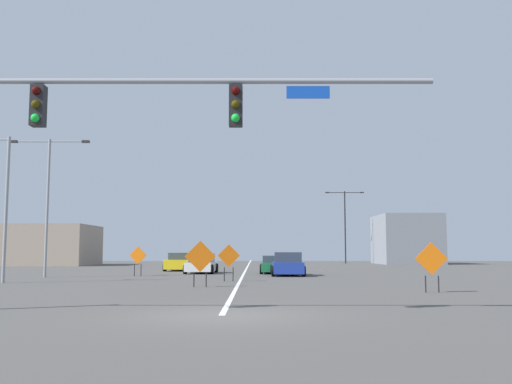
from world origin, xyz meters
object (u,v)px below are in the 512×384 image
(traffic_signal_assembly, at_px, (54,121))
(street_lamp_far_left, at_px, (51,193))
(street_lamp_mid_right, at_px, (348,220))
(construction_sign_right_lane, at_px, (203,258))
(construction_sign_median_near, at_px, (434,261))
(car_green_distant, at_px, (277,265))
(construction_sign_median_far, at_px, (141,257))
(car_white_passing, at_px, (204,264))
(car_yellow_approaching, at_px, (184,262))
(car_blue_near, at_px, (290,265))
(construction_sign_left_lane, at_px, (231,258))
(street_lamp_near_left, at_px, (6,200))

(traffic_signal_assembly, relative_size, street_lamp_far_left, 1.82)
(street_lamp_far_left, bearing_deg, street_lamp_mid_right, 56.44)
(construction_sign_right_lane, bearing_deg, construction_sign_median_near, -19.58)
(construction_sign_median_near, bearing_deg, street_lamp_far_left, 147.33)
(construction_sign_median_near, bearing_deg, street_lamp_mid_right, 84.99)
(car_green_distant, bearing_deg, construction_sign_median_far, -152.72)
(construction_sign_median_far, distance_m, car_white_passing, 5.86)
(car_yellow_approaching, distance_m, car_blue_near, 11.88)
(construction_sign_median_far, bearing_deg, car_blue_near, 5.09)
(construction_sign_right_lane, height_order, construction_sign_left_lane, construction_sign_right_lane)
(traffic_signal_assembly, relative_size, construction_sign_right_lane, 7.54)
(construction_sign_left_lane, distance_m, construction_sign_median_near, 11.33)
(car_blue_near, bearing_deg, construction_sign_median_far, -174.91)
(construction_sign_median_near, distance_m, car_green_distant, 19.08)
(street_lamp_near_left, bearing_deg, construction_sign_median_far, 54.63)
(street_lamp_mid_right, bearing_deg, construction_sign_median_near, -95.01)
(street_lamp_far_left, height_order, construction_sign_median_far, street_lamp_far_left)
(traffic_signal_assembly, xyz_separation_m, street_lamp_far_left, (-7.36, 19.99, 0.18))
(car_green_distant, height_order, car_white_passing, car_white_passing)
(traffic_signal_assembly, xyz_separation_m, car_yellow_approaching, (-0.76, 31.22, -4.18))
(street_lamp_far_left, bearing_deg, construction_sign_median_far, 16.48)
(street_lamp_mid_right, xyz_separation_m, car_blue_near, (-8.85, -32.85, -4.57))
(construction_sign_right_lane, distance_m, construction_sign_median_far, 11.69)
(construction_sign_median_far, xyz_separation_m, construction_sign_median_near, (14.01, -13.85, 0.02))
(street_lamp_mid_right, height_order, construction_sign_median_far, street_lamp_mid_right)
(street_lamp_mid_right, xyz_separation_m, car_green_distant, (-9.55, -29.24, -4.66))
(car_green_distant, distance_m, car_white_passing, 5.11)
(traffic_signal_assembly, bearing_deg, car_blue_near, 72.26)
(traffic_signal_assembly, distance_m, car_yellow_approaching, 31.51)
(street_lamp_near_left, xyz_separation_m, construction_sign_left_lane, (11.19, 1.52, -2.88))
(street_lamp_near_left, bearing_deg, car_yellow_approaching, 68.68)
(street_lamp_far_left, distance_m, construction_sign_right_lane, 14.08)
(car_white_passing, bearing_deg, construction_sign_right_lane, -84.80)
(traffic_signal_assembly, distance_m, construction_sign_median_near, 14.58)
(street_lamp_near_left, height_order, car_green_distant, street_lamp_near_left)
(car_yellow_approaching, distance_m, car_white_passing, 5.45)
(car_yellow_approaching, distance_m, car_green_distant, 8.92)
(construction_sign_median_near, bearing_deg, street_lamp_near_left, 161.57)
(construction_sign_median_near, relative_size, car_blue_near, 0.44)
(construction_sign_right_lane, height_order, construction_sign_median_near, construction_sign_right_lane)
(street_lamp_near_left, height_order, car_white_passing, street_lamp_near_left)
(street_lamp_far_left, relative_size, car_blue_near, 1.92)
(construction_sign_median_far, xyz_separation_m, car_blue_near, (9.32, 0.83, -0.49))
(traffic_signal_assembly, xyz_separation_m, construction_sign_median_far, (-2.17, 21.53, -3.67))
(street_lamp_far_left, distance_m, car_green_distant, 15.69)
(construction_sign_left_lane, bearing_deg, car_white_passing, 102.85)
(construction_sign_right_lane, height_order, car_blue_near, construction_sign_right_lane)
(traffic_signal_assembly, bearing_deg, construction_sign_right_lane, 75.96)
(street_lamp_far_left, height_order, street_lamp_mid_right, street_lamp_mid_right)
(construction_sign_median_near, height_order, car_white_passing, construction_sign_median_near)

